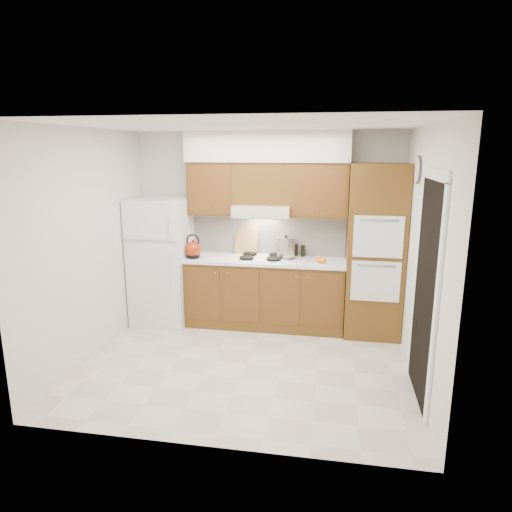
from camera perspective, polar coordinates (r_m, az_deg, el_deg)
The scene contains 26 objects.
floor at distance 5.30m, azimuth -1.22°, elevation -13.31°, with size 3.60×3.60×0.00m, color beige.
ceiling at distance 4.74m, azimuth -1.38°, elevation 16.04°, with size 3.60×3.60×0.00m, color white.
wall_back at distance 6.31m, azimuth 1.34°, elevation 3.49°, with size 3.60×0.02×2.60m, color silver.
wall_left at distance 5.49m, azimuth -20.06°, elevation 1.22°, with size 0.02×3.00×2.60m, color silver.
wall_right at distance 4.85m, azimuth 20.06°, elevation -0.30°, with size 0.02×3.00×2.60m, color silver.
fridge at distance 6.42m, azimuth -11.67°, elevation -0.62°, with size 0.75×0.72×1.72m, color white.
base_cabinets at distance 6.22m, azimuth 1.12°, elevation -4.72°, with size 2.11×0.60×0.90m, color brown.
countertop at distance 6.08m, azimuth 1.12°, elevation -0.53°, with size 2.13×0.62×0.04m, color white.
backsplash at distance 6.30m, azimuth 1.54°, elevation 2.75°, with size 2.11×0.03×0.56m, color white.
oven_cabinet at distance 5.98m, azimuth 14.62°, elevation 0.57°, with size 0.70×0.65×2.20m, color brown.
upper_cab_left at distance 6.23m, azimuth -5.45°, elevation 8.41°, with size 0.63×0.33×0.70m, color brown.
upper_cab_right at distance 6.01m, azimuth 7.96°, elevation 8.17°, with size 0.73×0.33×0.70m, color brown.
range_hood at distance 6.05m, azimuth 0.80°, elevation 5.71°, with size 0.75×0.45×0.15m, color silver.
upper_cab_over_hood at distance 6.07m, azimuth 0.90°, elevation 9.06°, with size 0.75×0.33×0.55m, color brown.
soffit at distance 6.04m, azimuth 1.38°, elevation 13.54°, with size 2.13×0.36×0.40m, color silver.
cooktop at distance 6.10m, azimuth 0.69°, elevation -0.23°, with size 0.74×0.50×0.01m, color white.
doorway at distance 4.58m, azimuth 20.40°, elevation -4.35°, with size 0.02×0.90×2.10m, color black.
wall_clock at distance 5.27m, azimuth 19.61°, elevation 10.12°, with size 0.30×0.30×0.02m, color #3F3833.
kettle at distance 6.16m, azimuth -7.86°, elevation 0.82°, with size 0.21×0.21×0.21m, color #94240A.
cutting_board at distance 6.32m, azimuth -1.19°, elevation 2.04°, with size 0.33×0.02×0.43m, color tan.
stock_pot at distance 6.07m, azimuth 3.76°, elevation 1.11°, with size 0.24×0.24×0.25m, color #AFAFB4.
condiment_a at distance 6.27m, azimuth 4.46°, elevation 0.97°, with size 0.06×0.06×0.20m, color black.
condiment_b at distance 6.26m, azimuth 5.00°, elevation 0.77°, with size 0.05×0.05×0.16m, color black.
condiment_c at distance 6.22m, azimuth 5.89°, elevation 0.64°, with size 0.05×0.05×0.16m, color black.
orange_near at distance 5.90m, azimuth 8.39°, elevation -0.53°, with size 0.08×0.08×0.08m, color #FF990D.
orange_far at distance 5.91m, azimuth 7.90°, elevation -0.44°, with size 0.09×0.09×0.09m, color orange.
Camera 1 is at (0.92, -4.65, 2.37)m, focal length 32.00 mm.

